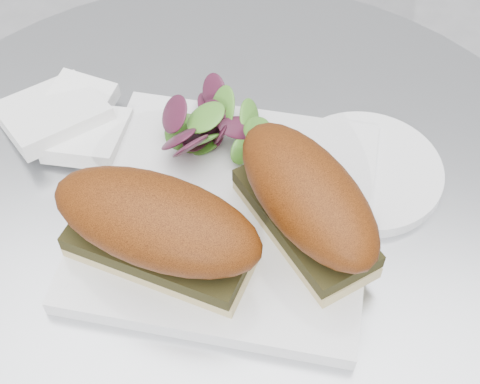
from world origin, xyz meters
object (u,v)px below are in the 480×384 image
object	(u,v)px
sandwich_left	(157,227)
sandwich_right	(307,200)
plate	(228,211)
saucer	(365,171)

from	to	relation	value
sandwich_left	sandwich_right	size ratio (longest dim) A/B	1.09
sandwich_left	sandwich_right	bearing A→B (deg)	35.17
plate	saucer	size ratio (longest dim) A/B	1.71
plate	saucer	bearing A→B (deg)	27.92
sandwich_left	saucer	world-z (taller)	sandwich_left
plate	sandwich_left	bearing A→B (deg)	-128.90
sandwich_left	saucer	bearing A→B (deg)	51.67
plate	sandwich_right	bearing A→B (deg)	-15.09
sandwich_left	saucer	distance (m)	0.21
plate	saucer	world-z (taller)	plate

